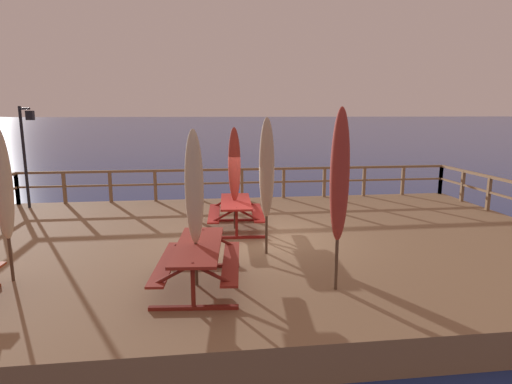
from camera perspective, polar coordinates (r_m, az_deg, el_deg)
ground_plane at (r=10.57m, az=0.50°, el=-9.30°), size 600.00×600.00×0.00m
wooden_deck at (r=10.47m, az=0.50°, el=-7.76°), size 15.20×9.78×0.60m
railing_waterside_far at (r=14.82m, az=-1.93°, el=1.86°), size 15.00×0.10×1.09m
picnic_table_mid_centre at (r=10.99m, az=-2.75°, el=-2.22°), size 1.51×2.10×0.78m
picnic_table_mid_right at (r=7.52m, az=-7.74°, el=-8.46°), size 1.59×2.31×0.78m
patio_umbrella_tall_back_left at (r=10.86m, az=-2.94°, el=3.65°), size 0.32×0.32×2.65m
patio_umbrella_short_front at (r=7.26m, az=-8.33°, el=0.52°), size 0.32×0.32×2.76m
patio_umbrella_short_back at (r=8.59m, az=-31.01°, el=0.90°), size 0.32×0.32×2.81m
patio_umbrella_tall_mid_right at (r=8.84m, az=1.45°, el=3.17°), size 0.32×0.32×2.93m
patio_umbrella_tall_mid_left at (r=7.10m, az=11.21°, el=2.08°), size 0.32×0.32×3.12m
lamp_post_hooked at (r=14.96m, az=-28.57°, el=5.96°), size 0.57×0.50×3.20m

